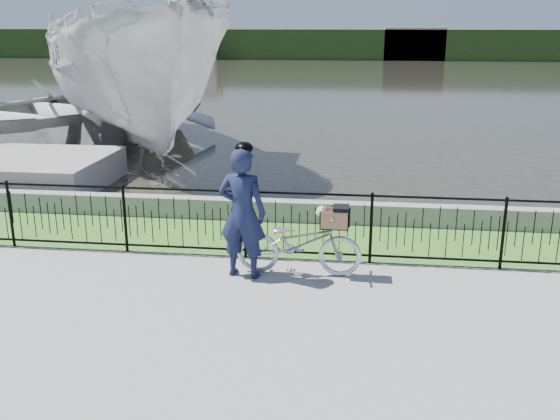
# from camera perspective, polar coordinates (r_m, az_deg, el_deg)

# --- Properties ---
(ground) EXTENTS (120.00, 120.00, 0.00)m
(ground) POSITION_cam_1_polar(r_m,az_deg,el_deg) (8.60, 1.56, -8.41)
(ground) COLOR gray
(ground) RESTS_ON ground
(grass_strip) EXTENTS (60.00, 2.00, 0.01)m
(grass_strip) POSITION_cam_1_polar(r_m,az_deg,el_deg) (11.00, 2.91, -2.65)
(grass_strip) COLOR #3E7424
(grass_strip) RESTS_ON ground
(water) EXTENTS (120.00, 120.00, 0.00)m
(water) POSITION_cam_1_polar(r_m,az_deg,el_deg) (40.92, 6.26, 11.54)
(water) COLOR #27261D
(water) RESTS_ON ground
(quay_wall) EXTENTS (60.00, 0.30, 0.40)m
(quay_wall) POSITION_cam_1_polar(r_m,az_deg,el_deg) (11.88, 3.29, -0.17)
(quay_wall) COLOR gray
(quay_wall) RESTS_ON ground
(fence) EXTENTS (14.00, 0.06, 1.15)m
(fence) POSITION_cam_1_polar(r_m,az_deg,el_deg) (9.87, 2.51, -1.44)
(fence) COLOR black
(fence) RESTS_ON ground
(far_treeline) EXTENTS (120.00, 6.00, 3.00)m
(far_treeline) POSITION_cam_1_polar(r_m,az_deg,el_deg) (67.78, 6.80, 14.83)
(far_treeline) COLOR #274319
(far_treeline) RESTS_ON ground
(far_building_left) EXTENTS (8.00, 4.00, 4.00)m
(far_building_left) POSITION_cam_1_polar(r_m,az_deg,el_deg) (68.39, -9.02, 15.18)
(far_building_left) COLOR #A59885
(far_building_left) RESTS_ON ground
(far_building_right) EXTENTS (6.00, 3.00, 3.20)m
(far_building_right) POSITION_cam_1_polar(r_m,az_deg,el_deg) (66.48, 12.13, 14.64)
(far_building_right) COLOR #A59885
(far_building_right) RESTS_ON ground
(bicycle_rig) EXTENTS (1.87, 0.65, 1.11)m
(bicycle_rig) POSITION_cam_1_polar(r_m,az_deg,el_deg) (9.34, 1.82, -2.98)
(bicycle_rig) COLOR silver
(bicycle_rig) RESTS_ON ground
(cyclist) EXTENTS (0.78, 0.57, 2.03)m
(cyclist) POSITION_cam_1_polar(r_m,az_deg,el_deg) (9.13, -3.46, -0.17)
(cyclist) COLOR #141A38
(cyclist) RESTS_ON ground
(boat_near) EXTENTS (9.45, 11.61, 6.09)m
(boat_near) POSITION_cam_1_polar(r_m,az_deg,el_deg) (18.69, -13.40, 11.95)
(boat_near) COLOR #B5B5B6
(boat_near) RESTS_ON water
(boat_far) EXTENTS (9.83, 11.46, 2.00)m
(boat_far) POSITION_cam_1_polar(r_m,az_deg,el_deg) (20.64, -18.95, 8.48)
(boat_far) COLOR #B5B5B6
(boat_far) RESTS_ON water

